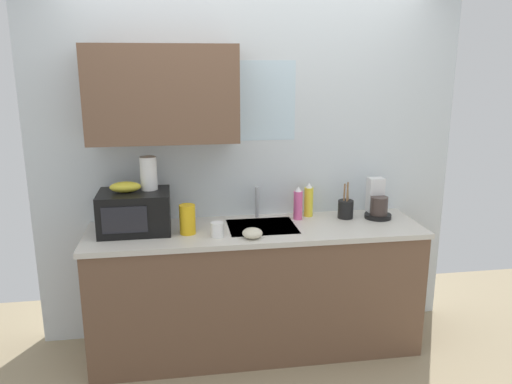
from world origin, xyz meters
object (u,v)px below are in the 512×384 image
object	(u,v)px
dish_soap_bottle_yellow	(309,201)
small_bowl	(252,233)
coffee_maker	(377,203)
mug_white	(217,230)
microwave	(135,212)
banana_bunch	(125,187)
dish_soap_bottle_pink	(298,204)
cereal_canister	(187,219)
paper_towel_roll	(149,173)
utensil_crock	(346,209)

from	to	relation	value
dish_soap_bottle_yellow	small_bowl	xyz separation A→B (m)	(-0.47, -0.41, -0.08)
coffee_maker	mug_white	world-z (taller)	coffee_maker
coffee_maker	mug_white	bearing A→B (deg)	-168.06
microwave	banana_bunch	bearing A→B (deg)	178.20
dish_soap_bottle_pink	cereal_canister	distance (m)	0.81
paper_towel_roll	coffee_maker	bearing A→B (deg)	0.30
paper_towel_roll	small_bowl	xyz separation A→B (m)	(0.65, -0.30, -0.35)
small_bowl	microwave	bearing A→B (deg)	161.57
microwave	dish_soap_bottle_yellow	world-z (taller)	microwave
dish_soap_bottle_pink	banana_bunch	bearing A→B (deg)	-175.25
cereal_canister	small_bowl	world-z (taller)	cereal_canister
microwave	paper_towel_roll	distance (m)	0.27
utensil_crock	small_bowl	world-z (taller)	utensil_crock
mug_white	paper_towel_roll	bearing A→B (deg)	150.55
paper_towel_roll	dish_soap_bottle_pink	bearing A→B (deg)	2.67
microwave	paper_towel_roll	bearing A→B (deg)	27.17
dish_soap_bottle_yellow	utensil_crock	xyz separation A→B (m)	(0.25, -0.09, -0.05)
coffee_maker	mug_white	size ratio (longest dim) A/B	2.95
paper_towel_roll	dish_soap_bottle_yellow	xyz separation A→B (m)	(1.12, 0.11, -0.26)
dish_soap_bottle_yellow	microwave	bearing A→B (deg)	-172.64
paper_towel_roll	small_bowl	size ratio (longest dim) A/B	1.69
microwave	small_bowl	size ratio (longest dim) A/B	3.54
dish_soap_bottle_pink	dish_soap_bottle_yellow	size ratio (longest dim) A/B	0.96
coffee_maker	cereal_canister	bearing A→B (deg)	-173.36
paper_towel_roll	small_bowl	bearing A→B (deg)	-24.94
dish_soap_bottle_yellow	paper_towel_roll	bearing A→B (deg)	-174.60
banana_bunch	dish_soap_bottle_pink	world-z (taller)	banana_bunch
paper_towel_roll	dish_soap_bottle_pink	xyz separation A→B (m)	(1.03, 0.05, -0.27)
dish_soap_bottle_yellow	utensil_crock	distance (m)	0.27
coffee_maker	mug_white	distance (m)	1.20
banana_bunch	dish_soap_bottle_yellow	bearing A→B (deg)	7.00
microwave	cereal_canister	xyz separation A→B (m)	(0.34, -0.10, -0.04)
dish_soap_bottle_yellow	cereal_canister	distance (m)	0.91
microwave	utensil_crock	xyz separation A→B (m)	(1.47, 0.07, -0.07)
dish_soap_bottle_pink	dish_soap_bottle_yellow	bearing A→B (deg)	32.08
microwave	mug_white	size ratio (longest dim) A/B	4.84
microwave	banana_bunch	size ratio (longest dim) A/B	2.30
dish_soap_bottle_yellow	small_bowl	size ratio (longest dim) A/B	1.91
dish_soap_bottle_yellow	coffee_maker	bearing A→B (deg)	-11.43
coffee_maker	dish_soap_bottle_pink	size ratio (longest dim) A/B	1.17
banana_bunch	cereal_canister	bearing A→B (deg)	-14.38
banana_bunch	paper_towel_roll	xyz separation A→B (m)	(0.15, 0.05, 0.08)
small_bowl	utensil_crock	bearing A→B (deg)	23.82
paper_towel_roll	dish_soap_bottle_pink	size ratio (longest dim) A/B	0.92
coffee_maker	cereal_canister	world-z (taller)	coffee_maker
dish_soap_bottle_pink	cereal_canister	xyz separation A→B (m)	(-0.79, -0.20, -0.02)
mug_white	dish_soap_bottle_yellow	bearing A→B (deg)	26.53
coffee_maker	mug_white	xyz separation A→B (m)	(-1.17, -0.25, -0.06)
paper_towel_roll	mug_white	distance (m)	0.59
microwave	dish_soap_bottle_yellow	size ratio (longest dim) A/B	1.85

